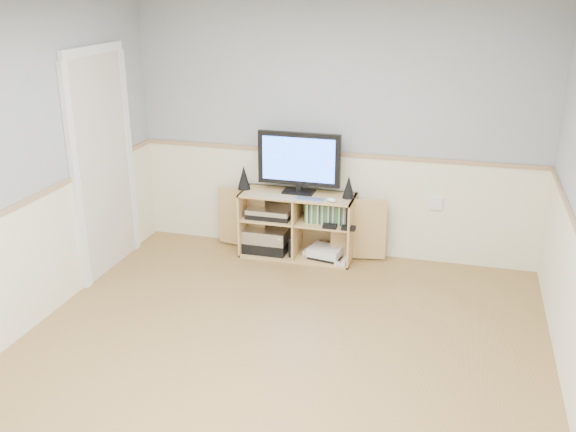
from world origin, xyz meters
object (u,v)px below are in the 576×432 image
(media_cabinet, at_px, (299,223))
(keyboard, at_px, (310,199))
(game_consoles, at_px, (325,252))
(monitor, at_px, (299,161))

(media_cabinet, relative_size, keyboard, 6.42)
(keyboard, bearing_deg, game_consoles, 48.77)
(keyboard, bearing_deg, media_cabinet, 133.77)
(media_cabinet, xyz_separation_m, monitor, (-0.00, -0.00, 0.64))
(monitor, relative_size, game_consoles, 1.76)
(keyboard, distance_m, game_consoles, 0.61)
(monitor, bearing_deg, media_cabinet, 90.00)
(keyboard, relative_size, game_consoles, 0.59)
(keyboard, height_order, game_consoles, keyboard)
(game_consoles, bearing_deg, monitor, 168.07)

